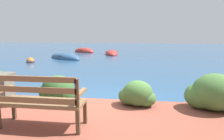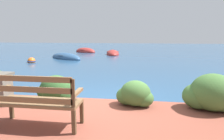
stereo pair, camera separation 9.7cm
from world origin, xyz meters
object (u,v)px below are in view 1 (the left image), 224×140
park_bench (41,100)px  rowboat_far (84,52)px  rowboat_nearest (65,58)px  rowboat_mid (112,54)px  mooring_buoy (30,61)px

park_bench → rowboat_far: (-4.17, 17.41, -0.63)m
rowboat_nearest → rowboat_mid: 4.91m
rowboat_mid → rowboat_far: (-3.22, 2.07, 0.01)m
mooring_buoy → park_bench: bearing=-59.1°
park_bench → rowboat_nearest: size_ratio=0.43×
park_bench → mooring_buoy: bearing=125.4°
park_bench → rowboat_nearest: (-4.03, 11.51, -0.64)m
park_bench → rowboat_far: bearing=108.0°
mooring_buoy → rowboat_mid: bearing=54.2°
rowboat_nearest → rowboat_far: size_ratio=1.20×
rowboat_mid → park_bench: bearing=-8.6°
park_bench → mooring_buoy: 10.62m
rowboat_mid → mooring_buoy: (-4.50, -6.24, 0.02)m
park_bench → rowboat_nearest: bearing=113.8°
park_bench → rowboat_far: 17.91m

